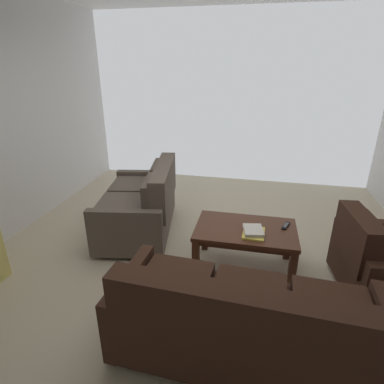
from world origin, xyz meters
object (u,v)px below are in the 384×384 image
(armchair_side, at_px, (383,263))
(tv_remote, at_px, (286,226))
(loveseat_near, at_px, (142,205))
(sofa_main, at_px, (245,324))
(book_stack, at_px, (253,232))
(coffee_table, at_px, (245,234))

(armchair_side, bearing_deg, tv_remote, -17.87)
(loveseat_near, relative_size, armchair_side, 1.60)
(sofa_main, bearing_deg, armchair_side, -140.14)
(sofa_main, height_order, book_stack, sofa_main)
(coffee_table, bearing_deg, tv_remote, -164.00)
(loveseat_near, distance_m, tv_remote, 1.75)
(book_stack, xyz_separation_m, tv_remote, (-0.32, -0.21, -0.01))
(sofa_main, xyz_separation_m, book_stack, (-0.01, -1.04, 0.14))
(book_stack, bearing_deg, sofa_main, 89.27)
(sofa_main, bearing_deg, coffee_table, -86.80)
(coffee_table, height_order, book_stack, book_stack)
(sofa_main, distance_m, loveseat_near, 2.15)
(coffee_table, xyz_separation_m, book_stack, (-0.08, 0.10, 0.10))
(armchair_side, xyz_separation_m, book_stack, (1.17, -0.06, 0.15))
(sofa_main, height_order, tv_remote, sofa_main)
(coffee_table, height_order, armchair_side, armchair_side)
(sofa_main, bearing_deg, book_stack, -90.73)
(armchair_side, bearing_deg, coffee_table, -7.33)
(book_stack, relative_size, tv_remote, 1.68)
(loveseat_near, distance_m, coffee_table, 1.40)
(loveseat_near, relative_size, book_stack, 5.35)
(sofa_main, height_order, armchair_side, sofa_main)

